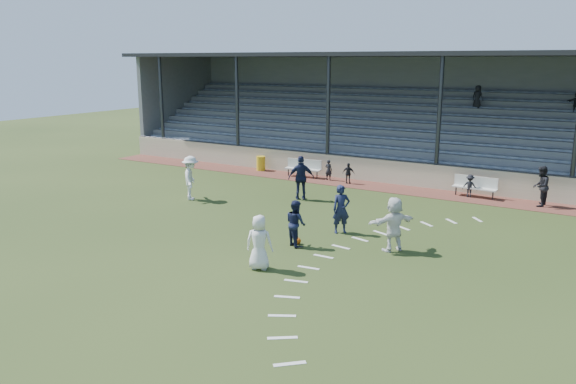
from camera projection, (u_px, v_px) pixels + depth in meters
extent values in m
plane|color=#293817|center=(251.00, 242.00, 19.60)|extent=(90.00, 90.00, 0.00)
cube|color=#562A22|center=(369.00, 186.00, 28.36)|extent=(34.00, 2.00, 0.02)
cube|color=beige|center=(378.00, 171.00, 29.10)|extent=(34.00, 0.18, 1.20)
cube|color=beige|center=(303.00, 169.00, 30.28)|extent=(2.03, 0.58, 0.06)
cube|color=beige|center=(305.00, 164.00, 30.40)|extent=(2.00, 0.24, 0.54)
cylinder|color=#2B2D33|center=(288.00, 172.00, 30.69)|extent=(0.06, 0.06, 0.40)
cylinder|color=#2B2D33|center=(317.00, 175.00, 29.97)|extent=(0.06, 0.06, 0.40)
cube|color=beige|center=(474.00, 188.00, 25.84)|extent=(2.02, 0.54, 0.06)
cube|color=beige|center=(476.00, 182.00, 25.96)|extent=(2.00, 0.20, 0.54)
cylinder|color=#2B2D33|center=(456.00, 191.00, 26.37)|extent=(0.06, 0.06, 0.40)
cylinder|color=#2B2D33|center=(493.00, 195.00, 25.41)|extent=(0.06, 0.06, 0.40)
cylinder|color=gold|center=(261.00, 163.00, 32.14)|extent=(0.51, 0.51, 0.82)
sphere|color=#C7530B|center=(298.00, 241.00, 19.36)|extent=(0.24, 0.24, 0.24)
imported|color=silver|center=(259.00, 242.00, 16.93)|extent=(0.96, 0.78, 1.69)
imported|color=#131936|center=(341.00, 209.00, 20.48)|extent=(0.77, 0.76, 1.79)
imported|color=#131936|center=(296.00, 223.00, 19.08)|extent=(0.98, 0.92, 1.60)
imported|color=silver|center=(191.00, 178.00, 25.37)|extent=(1.35, 1.49, 2.00)
imported|color=#131936|center=(301.00, 178.00, 25.41)|extent=(1.24, 1.06, 2.00)
imported|color=silver|center=(394.00, 224.00, 18.55)|extent=(1.44, 1.70, 1.84)
imported|color=black|center=(541.00, 186.00, 24.19)|extent=(0.74, 0.91, 1.76)
imported|color=black|center=(329.00, 170.00, 29.51)|extent=(0.40, 0.27, 1.08)
imported|color=black|center=(348.00, 173.00, 28.69)|extent=(0.67, 0.42, 1.06)
imported|color=black|center=(470.00, 186.00, 25.85)|extent=(0.69, 0.41, 1.06)
cube|color=slate|center=(382.00, 169.00, 29.55)|extent=(34.00, 0.80, 1.20)
cube|color=gray|center=(383.00, 157.00, 29.49)|extent=(33.00, 0.28, 0.10)
cube|color=slate|center=(388.00, 163.00, 30.18)|extent=(34.00, 0.80, 1.60)
cube|color=gray|center=(389.00, 147.00, 30.06)|extent=(33.00, 0.28, 0.10)
cube|color=slate|center=(393.00, 157.00, 30.80)|extent=(34.00, 0.80, 2.00)
cube|color=gray|center=(394.00, 138.00, 30.64)|extent=(33.00, 0.28, 0.10)
cube|color=slate|center=(398.00, 152.00, 31.42)|extent=(34.00, 0.80, 2.40)
cube|color=gray|center=(400.00, 129.00, 31.21)|extent=(33.00, 0.28, 0.10)
cube|color=slate|center=(403.00, 146.00, 32.04)|extent=(34.00, 0.80, 2.80)
cube|color=gray|center=(405.00, 121.00, 31.79)|extent=(33.00, 0.28, 0.10)
cube|color=slate|center=(408.00, 141.00, 32.66)|extent=(34.00, 0.80, 3.20)
cube|color=gray|center=(410.00, 112.00, 32.36)|extent=(33.00, 0.28, 0.10)
cube|color=slate|center=(413.00, 136.00, 33.28)|extent=(34.00, 0.80, 3.60)
cube|color=gray|center=(415.00, 105.00, 32.94)|extent=(33.00, 0.28, 0.10)
cube|color=slate|center=(417.00, 131.00, 33.90)|extent=(34.00, 0.80, 4.00)
cube|color=gray|center=(420.00, 97.00, 33.51)|extent=(33.00, 0.28, 0.10)
cube|color=slate|center=(422.00, 127.00, 34.52)|extent=(34.00, 0.80, 4.40)
cube|color=gray|center=(424.00, 89.00, 34.09)|extent=(33.00, 0.28, 0.10)
cube|color=slate|center=(426.00, 110.00, 34.79)|extent=(34.00, 0.40, 6.40)
cube|color=slate|center=(180.00, 103.00, 40.25)|extent=(0.30, 7.80, 6.40)
cube|color=black|center=(407.00, 54.00, 30.78)|extent=(34.60, 9.00, 0.22)
cylinder|color=#2B2D33|center=(162.00, 107.00, 36.10)|extent=(0.20, 0.20, 6.50)
cylinder|color=#2B2D33|center=(237.00, 111.00, 33.09)|extent=(0.20, 0.20, 6.50)
cylinder|color=#2B2D33|center=(328.00, 116.00, 30.07)|extent=(0.20, 0.20, 6.50)
cylinder|color=#2B2D33|center=(439.00, 123.00, 27.06)|extent=(0.20, 0.20, 6.50)
cylinder|color=#2B2D33|center=(378.00, 158.00, 28.95)|extent=(34.00, 0.05, 0.05)
imported|color=black|center=(478.00, 97.00, 30.97)|extent=(0.69, 0.54, 1.25)
cube|color=silver|center=(477.00, 219.00, 22.38)|extent=(0.54, 0.61, 0.01)
cube|color=silver|center=(451.00, 221.00, 22.14)|extent=(0.59, 0.56, 0.01)
cube|color=silver|center=(426.00, 224.00, 21.76)|extent=(0.64, 0.51, 0.01)
cube|color=silver|center=(403.00, 228.00, 21.26)|extent=(0.67, 0.44, 0.01)
cube|color=silver|center=(381.00, 233.00, 20.64)|extent=(0.70, 0.37, 0.01)
cube|color=silver|center=(360.00, 239.00, 19.91)|extent=(0.71, 0.29, 0.01)
cube|color=silver|center=(341.00, 247.00, 19.09)|extent=(0.71, 0.21, 0.01)
cube|color=silver|center=(324.00, 256.00, 18.17)|extent=(0.70, 0.12, 0.01)
cube|color=silver|center=(308.00, 268.00, 17.19)|extent=(0.71, 0.21, 0.01)
cube|color=silver|center=(296.00, 281.00, 16.15)|extent=(0.71, 0.29, 0.01)
cube|color=silver|center=(287.00, 297.00, 15.07)|extent=(0.70, 0.37, 0.01)
cube|color=silver|center=(282.00, 316.00, 13.96)|extent=(0.67, 0.44, 0.01)
cube|color=silver|center=(282.00, 338.00, 12.85)|extent=(0.64, 0.51, 0.01)
cube|color=silver|center=(290.00, 364.00, 11.76)|extent=(0.59, 0.56, 0.01)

